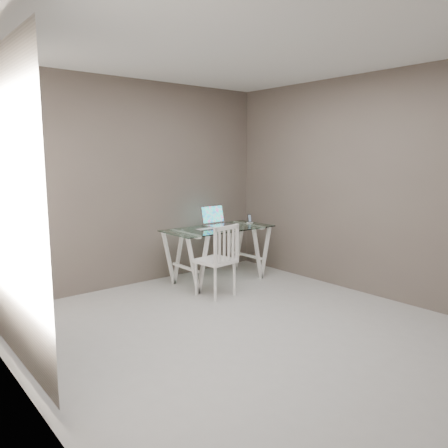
# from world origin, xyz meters

# --- Properties ---
(room) EXTENTS (4.50, 4.52, 2.71)m
(room) POSITION_xyz_m (-0.06, 0.02, 1.72)
(room) COLOR #ADAAA6
(room) RESTS_ON ground
(desk) EXTENTS (1.50, 0.70, 0.75)m
(desk) POSITION_xyz_m (0.90, 1.61, 0.38)
(desk) COLOR silver
(desk) RESTS_ON ground
(chair) EXTENTS (0.46, 0.46, 0.90)m
(chair) POSITION_xyz_m (0.48, 1.07, 0.50)
(chair) COLOR white
(chair) RESTS_ON ground
(laptop) EXTENTS (0.40, 0.34, 0.28)m
(laptop) POSITION_xyz_m (1.03, 1.80, 0.81)
(laptop) COLOR #B7B6BB
(laptop) RESTS_ON desk
(keyboard) EXTENTS (0.28, 0.12, 0.01)m
(keyboard) POSITION_xyz_m (0.71, 1.63, 0.75)
(keyboard) COLOR silver
(keyboard) RESTS_ON desk
(mouse) EXTENTS (0.11, 0.06, 0.03)m
(mouse) POSITION_xyz_m (0.76, 1.39, 0.76)
(mouse) COLOR white
(mouse) RESTS_ON desk
(phone_dock) EXTENTS (0.07, 0.07, 0.13)m
(phone_dock) POSITION_xyz_m (1.53, 1.66, 0.78)
(phone_dock) COLOR white
(phone_dock) RESTS_ON desk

